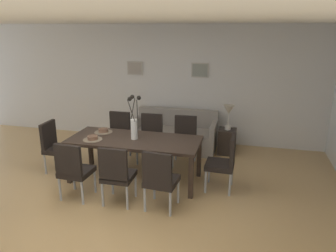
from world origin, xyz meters
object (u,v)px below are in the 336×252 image
at_px(dining_chair_near_right, 118,133).
at_px(centerpiece_vase, 134,123).
at_px(bowl_near_right, 103,130).
at_px(dining_table, 135,143).
at_px(table_lamp, 229,112).
at_px(framed_picture_center, 200,70).
at_px(dining_chair_near_left, 73,168).
at_px(dining_chair_far_right, 150,136).
at_px(dining_chair_mid_left, 160,178).
at_px(framed_picture_left, 135,68).
at_px(side_table, 227,141).
at_px(dining_chair_head_east, 225,160).
at_px(sofa, 175,135).
at_px(dining_chair_mid_right, 185,138).
at_px(dining_chair_head_west, 55,144).
at_px(bowl_near_left, 93,137).
at_px(dining_chair_far_left, 117,173).

distance_m(dining_chair_near_right, centerpiece_vase, 1.20).
bearing_deg(bowl_near_right, dining_table, -17.35).
xyz_separation_m(table_lamp, framed_picture_center, (-0.69, 0.56, 0.74)).
relative_size(dining_table, framed_picture_center, 5.83).
distance_m(dining_chair_near_left, table_lamp, 3.26).
xyz_separation_m(dining_chair_far_right, bowl_near_right, (-0.67, -0.67, 0.27)).
height_order(dining_chair_mid_left, centerpiece_vase, centerpiece_vase).
relative_size(table_lamp, framed_picture_left, 1.39).
xyz_separation_m(dining_chair_far_right, side_table, (1.43, 0.74, -0.25)).
height_order(dining_chair_head_east, side_table, dining_chair_head_east).
bearing_deg(framed_picture_center, dining_chair_near_left, -114.84).
relative_size(dining_chair_head_east, side_table, 1.77).
relative_size(dining_chair_near_left, side_table, 1.77).
bearing_deg(sofa, framed_picture_left, 155.25).
bearing_deg(centerpiece_vase, framed_picture_center, 71.11).
height_order(dining_chair_near_right, sofa, dining_chair_near_right).
bearing_deg(centerpiece_vase, dining_chair_mid_left, -51.38).
bearing_deg(dining_chair_mid_right, centerpiece_vase, -127.36).
xyz_separation_m(centerpiece_vase, framed_picture_center, (0.74, 2.17, 0.61)).
xyz_separation_m(dining_chair_mid_left, dining_chair_mid_right, (0.01, 1.74, 0.00)).
bearing_deg(framed_picture_left, dining_chair_far_right, -60.04).
relative_size(dining_chair_head_west, bowl_near_right, 5.41).
distance_m(centerpiece_vase, side_table, 2.29).
bearing_deg(dining_chair_head_east, dining_chair_near_left, -158.29).
height_order(dining_chair_near_left, side_table, dining_chair_near_left).
xyz_separation_m(centerpiece_vase, sofa, (0.30, 1.68, -0.74)).
bearing_deg(dining_chair_head_east, bowl_near_left, -174.57).
relative_size(dining_chair_far_right, centerpiece_vase, 1.25).
bearing_deg(framed_picture_left, side_table, -14.38).
bearing_deg(dining_chair_head_west, dining_chair_near_left, -44.76).
height_order(dining_chair_near_left, dining_chair_mid_left, same).
bearing_deg(dining_chair_near_left, dining_chair_far_right, 69.00).
height_order(bowl_near_right, table_lamp, table_lamp).
bearing_deg(side_table, dining_chair_mid_left, -107.16).
height_order(dining_chair_far_right, dining_chair_head_west, same).
relative_size(dining_chair_far_left, side_table, 1.77).
xyz_separation_m(dining_chair_mid_right, centerpiece_vase, (-0.68, -0.89, 0.51)).
xyz_separation_m(framed_picture_left, framed_picture_center, (1.48, -0.00, 0.00)).
height_order(side_table, framed_picture_left, framed_picture_left).
distance_m(dining_table, sofa, 1.76).
xyz_separation_m(dining_chair_mid_right, bowl_near_left, (-1.34, -1.10, 0.27)).
bearing_deg(framed_picture_center, dining_chair_far_right, -119.63).
xyz_separation_m(dining_table, dining_chair_near_left, (-0.66, -0.86, -0.16)).
distance_m(bowl_near_left, table_lamp, 2.77).
bearing_deg(dining_chair_far_right, bowl_near_left, -121.67).
xyz_separation_m(dining_chair_near_right, dining_chair_far_left, (0.68, -1.71, 0.00)).
bearing_deg(table_lamp, dining_chair_head_east, -87.33).
xyz_separation_m(dining_chair_mid_right, framed_picture_left, (-1.42, 1.27, 1.13)).
bearing_deg(bowl_near_right, dining_chair_far_right, 45.02).
height_order(dining_chair_near_right, framed_picture_center, framed_picture_center).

